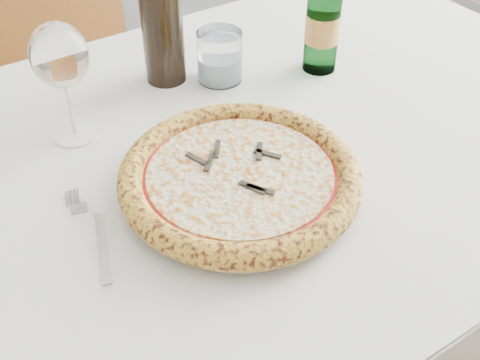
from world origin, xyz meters
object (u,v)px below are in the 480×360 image
(chair_far, at_px, (61,60))
(beer_bottle, at_px, (323,20))
(dining_table, at_px, (207,196))
(wine_bottle, at_px, (161,14))
(plate, at_px, (240,186))
(wine_glass, at_px, (60,58))
(pizza, at_px, (240,176))
(tumbler, at_px, (220,60))

(chair_far, xyz_separation_m, beer_bottle, (0.30, -0.69, 0.32))
(dining_table, distance_m, beer_bottle, 0.37)
(dining_table, bearing_deg, wine_bottle, 77.78)
(dining_table, relative_size, plate, 5.17)
(dining_table, bearing_deg, plate, -90.00)
(dining_table, xyz_separation_m, wine_bottle, (0.05, 0.23, 0.21))
(dining_table, xyz_separation_m, wine_glass, (-0.15, 0.15, 0.22))
(dining_table, bearing_deg, pizza, -90.00)
(pizza, distance_m, wine_glass, 0.31)
(dining_table, xyz_separation_m, beer_bottle, (0.30, 0.12, 0.18))
(pizza, height_order, wine_bottle, wine_bottle)
(pizza, xyz_separation_m, tumbler, (0.13, 0.28, 0.01))
(dining_table, distance_m, tumbler, 0.25)
(wine_bottle, bearing_deg, beer_bottle, -24.12)
(dining_table, height_order, wine_glass, wine_glass)
(wine_glass, bearing_deg, pizza, -59.22)
(plate, xyz_separation_m, wine_bottle, (0.05, 0.33, 0.11))
(chair_far, relative_size, wine_bottle, 3.21)
(dining_table, relative_size, beer_bottle, 6.42)
(plate, height_order, wine_bottle, wine_bottle)
(beer_bottle, relative_size, wine_bottle, 0.81)
(tumbler, height_order, wine_bottle, wine_bottle)
(tumbler, bearing_deg, wine_glass, -174.21)
(plate, relative_size, wine_glass, 1.54)
(wine_bottle, bearing_deg, chair_far, 94.05)
(dining_table, relative_size, wine_glass, 7.94)
(wine_glass, xyz_separation_m, tumbler, (0.28, 0.03, -0.10))
(dining_table, height_order, chair_far, chair_far)
(pizza, distance_m, wine_bottle, 0.35)
(chair_far, height_order, tumbler, chair_far)
(chair_far, relative_size, wine_glass, 4.91)
(chair_far, distance_m, wine_bottle, 0.67)
(chair_far, relative_size, tumbler, 10.44)
(plate, bearing_deg, wine_glass, 120.79)
(chair_far, height_order, wine_bottle, wine_bottle)
(chair_far, relative_size, plate, 3.20)
(pizza, distance_m, beer_bottle, 0.38)
(wine_glass, bearing_deg, chair_far, 76.49)
(chair_far, xyz_separation_m, tumbler, (0.12, -0.63, 0.26))
(plate, bearing_deg, dining_table, 90.00)
(plate, relative_size, beer_bottle, 1.24)
(wine_bottle, bearing_deg, pizza, -98.58)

